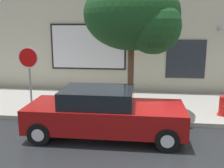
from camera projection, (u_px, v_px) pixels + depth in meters
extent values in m
plane|color=black|center=(155.00, 138.00, 7.80)|extent=(60.00, 60.00, 0.00)
cube|color=gray|center=(152.00, 106.00, 10.69)|extent=(20.00, 4.00, 0.15)
cube|color=beige|center=(153.00, 20.00, 12.38)|extent=(20.00, 0.40, 7.00)
cube|color=black|center=(88.00, 47.00, 12.77)|extent=(3.64, 0.06, 2.18)
cube|color=silver|center=(88.00, 47.00, 12.74)|extent=(3.48, 0.03, 2.02)
cube|color=#262B33|center=(186.00, 59.00, 12.37)|extent=(1.80, 0.04, 1.80)
cone|color=#99999E|center=(220.00, 29.00, 11.79)|extent=(0.22, 0.24, 0.24)
cube|color=maroon|center=(106.00, 116.00, 7.85)|extent=(4.57, 1.75, 0.71)
cube|color=black|center=(98.00, 97.00, 7.75)|extent=(2.05, 1.54, 0.48)
cylinder|color=black|center=(163.00, 119.00, 8.50)|extent=(0.64, 0.22, 0.64)
cylinder|color=silver|center=(163.00, 119.00, 8.50)|extent=(0.35, 0.24, 0.35)
cylinder|color=black|center=(167.00, 140.00, 6.94)|extent=(0.64, 0.22, 0.64)
cylinder|color=silver|center=(167.00, 140.00, 6.94)|extent=(0.35, 0.24, 0.35)
cylinder|color=black|center=(58.00, 115.00, 8.89)|extent=(0.64, 0.22, 0.64)
cylinder|color=silver|center=(58.00, 115.00, 8.89)|extent=(0.35, 0.24, 0.35)
cylinder|color=black|center=(39.00, 134.00, 7.33)|extent=(0.64, 0.22, 0.64)
cylinder|color=silver|center=(39.00, 134.00, 7.33)|extent=(0.35, 0.24, 0.35)
cylinder|color=red|center=(222.00, 107.00, 9.28)|extent=(0.22, 0.22, 0.62)
sphere|color=#AD1814|center=(223.00, 98.00, 9.21)|extent=(0.23, 0.23, 0.23)
cylinder|color=#AD1814|center=(223.00, 107.00, 9.12)|extent=(0.09, 0.12, 0.09)
cylinder|color=#AD1814|center=(221.00, 105.00, 9.43)|extent=(0.09, 0.12, 0.09)
cylinder|color=red|center=(221.00, 114.00, 9.34)|extent=(0.30, 0.30, 0.06)
cylinder|color=#4C3823|center=(131.00, 76.00, 9.70)|extent=(0.22, 0.22, 2.55)
ellipsoid|color=#19471E|center=(132.00, 14.00, 9.22)|extent=(3.36, 2.85, 2.52)
sphere|color=#19471E|center=(154.00, 26.00, 8.82)|extent=(1.85, 1.85, 1.85)
cylinder|color=gray|center=(30.00, 80.00, 9.61)|extent=(0.07, 0.07, 2.32)
cylinder|color=white|center=(28.00, 58.00, 9.39)|extent=(0.76, 0.02, 0.76)
cylinder|color=red|center=(28.00, 58.00, 9.38)|extent=(0.66, 0.02, 0.66)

